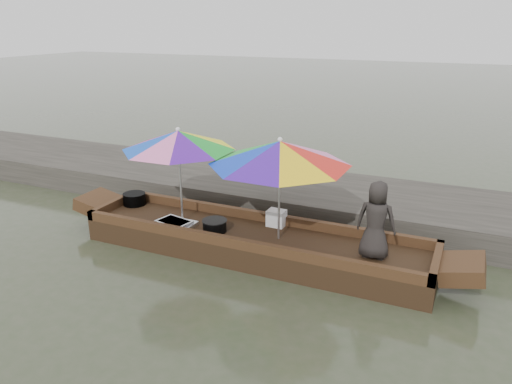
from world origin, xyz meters
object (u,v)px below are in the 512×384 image
at_px(boat_hull, 253,244).
at_px(cooking_pot, 134,199).
at_px(vendor, 376,220).
at_px(umbrella_stern, 279,190).
at_px(tray_crayfish, 174,224).
at_px(tray_scallop, 179,224).
at_px(umbrella_bow, 180,176).
at_px(supply_bag, 276,218).
at_px(charcoal_grill, 215,226).

relative_size(boat_hull, cooking_pot, 13.79).
bearing_deg(vendor, umbrella_stern, -1.56).
relative_size(vendor, umbrella_stern, 0.54).
bearing_deg(vendor, tray_crayfish, 3.56).
bearing_deg(umbrella_stern, tray_scallop, -173.11).
bearing_deg(vendor, umbrella_bow, -0.82).
xyz_separation_m(supply_bag, umbrella_stern, (0.22, -0.45, 0.65)).
height_order(boat_hull, umbrella_stern, umbrella_stern).
height_order(cooking_pot, umbrella_stern, umbrella_stern).
height_order(tray_scallop, vendor, vendor).
distance_m(tray_scallop, charcoal_grill, 0.63).
bearing_deg(charcoal_grill, boat_hull, 14.41).
relative_size(charcoal_grill, umbrella_bow, 0.21).
bearing_deg(cooking_pot, umbrella_bow, -14.79).
bearing_deg(umbrella_bow, vendor, -0.63).
xyz_separation_m(charcoal_grill, umbrella_bow, (-0.68, 0.15, 0.69)).
bearing_deg(supply_bag, boat_hull, -113.96).
distance_m(cooking_pot, vendor, 4.34).
distance_m(tray_crayfish, umbrella_stern, 1.86).
relative_size(cooking_pot, vendor, 0.36).
relative_size(charcoal_grill, supply_bag, 1.31).
bearing_deg(supply_bag, tray_scallop, -155.48).
bearing_deg(charcoal_grill, umbrella_stern, 8.57).
bearing_deg(boat_hull, supply_bag, 66.04).
xyz_separation_m(cooking_pot, vendor, (4.30, -0.35, 0.45)).
relative_size(umbrella_bow, umbrella_stern, 0.86).
distance_m(tray_scallop, umbrella_bow, 0.77).
bearing_deg(umbrella_stern, boat_hull, 180.00).
bearing_deg(umbrella_bow, umbrella_stern, 0.00).
relative_size(boat_hull, supply_bag, 19.39).
xyz_separation_m(boat_hull, tray_scallop, (-1.22, -0.20, 0.21)).
height_order(boat_hull, tray_crayfish, tray_crayfish).
height_order(tray_scallop, charcoal_grill, charcoal_grill).
bearing_deg(cooking_pot, boat_hull, -7.29).
xyz_separation_m(boat_hull, supply_bag, (0.20, 0.45, 0.30)).
relative_size(tray_crayfish, umbrella_bow, 0.30).
height_order(charcoal_grill, umbrella_bow, umbrella_bow).
relative_size(cooking_pot, supply_bag, 1.41).
height_order(tray_scallop, supply_bag, supply_bag).
relative_size(charcoal_grill, vendor, 0.33).
bearing_deg(tray_crayfish, tray_scallop, 35.27).
bearing_deg(cooking_pot, tray_crayfish, -25.01).
distance_m(charcoal_grill, umbrella_bow, 0.98).
height_order(charcoal_grill, vendor, vendor).
xyz_separation_m(boat_hull, vendor, (1.84, -0.03, 0.73)).
bearing_deg(vendor, tray_scallop, 2.87).
distance_m(tray_scallop, umbrella_stern, 1.81).
height_order(boat_hull, tray_scallop, tray_scallop).
bearing_deg(tray_crayfish, umbrella_bow, 88.34).
height_order(tray_crayfish, umbrella_bow, umbrella_bow).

